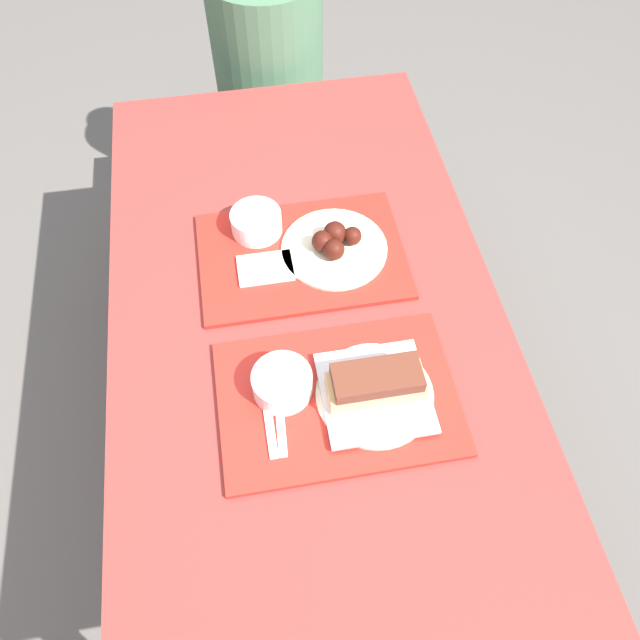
# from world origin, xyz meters

# --- Properties ---
(ground_plane) EXTENTS (12.00, 12.00, 0.00)m
(ground_plane) POSITION_xyz_m (0.00, 0.00, 0.00)
(ground_plane) COLOR #605B56
(picnic_table) EXTENTS (0.83, 1.66, 0.74)m
(picnic_table) POSITION_xyz_m (0.00, 0.00, 0.65)
(picnic_table) COLOR maroon
(picnic_table) RESTS_ON ground_plane
(picnic_bench_far) EXTENTS (0.79, 0.28, 0.47)m
(picnic_bench_far) POSITION_xyz_m (0.00, 1.05, 0.39)
(picnic_bench_far) COLOR maroon
(picnic_bench_far) RESTS_ON ground_plane
(tray_near) EXTENTS (0.46, 0.32, 0.01)m
(tray_near) POSITION_xyz_m (0.03, -0.17, 0.75)
(tray_near) COLOR red
(tray_near) RESTS_ON picnic_table
(tray_far) EXTENTS (0.46, 0.32, 0.01)m
(tray_far) POSITION_xyz_m (0.01, 0.19, 0.75)
(tray_far) COLOR red
(tray_far) RESTS_ON picnic_table
(bowl_coleslaw_near) EXTENTS (0.12, 0.12, 0.05)m
(bowl_coleslaw_near) POSITION_xyz_m (-0.08, -0.14, 0.78)
(bowl_coleslaw_near) COLOR white
(bowl_coleslaw_near) RESTS_ON tray_near
(brisket_sandwich_plate) EXTENTS (0.23, 0.23, 0.09)m
(brisket_sandwich_plate) POSITION_xyz_m (0.10, -0.18, 0.78)
(brisket_sandwich_plate) COLOR beige
(brisket_sandwich_plate) RESTS_ON tray_near
(plastic_fork_near) EXTENTS (0.02, 0.17, 0.00)m
(plastic_fork_near) POSITION_xyz_m (-0.11, -0.19, 0.75)
(plastic_fork_near) COLOR white
(plastic_fork_near) RESTS_ON tray_near
(plastic_knife_near) EXTENTS (0.03, 0.17, 0.00)m
(plastic_knife_near) POSITION_xyz_m (-0.09, -0.19, 0.75)
(plastic_knife_near) COLOR white
(plastic_knife_near) RESTS_ON tray_near
(bowl_coleslaw_far) EXTENTS (0.12, 0.12, 0.05)m
(bowl_coleslaw_far) POSITION_xyz_m (-0.08, 0.28, 0.78)
(bowl_coleslaw_far) COLOR white
(bowl_coleslaw_far) RESTS_ON tray_far
(wings_plate_far) EXTENTS (0.24, 0.24, 0.06)m
(wings_plate_far) POSITION_xyz_m (0.09, 0.19, 0.77)
(wings_plate_far) COLOR beige
(wings_plate_far) RESTS_ON tray_far
(napkin_far) EXTENTS (0.12, 0.08, 0.01)m
(napkin_far) POSITION_xyz_m (-0.07, 0.16, 0.76)
(napkin_far) COLOR white
(napkin_far) RESTS_ON tray_far
(person_seated_across) EXTENTS (0.34, 0.34, 0.65)m
(person_seated_across) POSITION_xyz_m (0.04, 1.05, 0.74)
(person_seated_across) COLOR #477051
(person_seated_across) RESTS_ON picnic_bench_far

